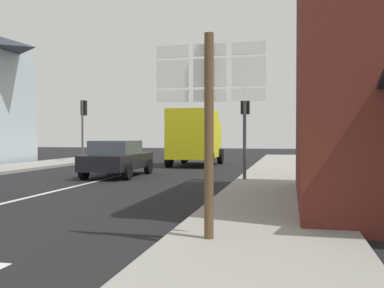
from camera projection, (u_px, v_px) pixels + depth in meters
The scene contains 8 objects.
ground_plane at pixel (101, 180), 15.98m from camera, with size 80.00×80.00×0.00m, color black.
sidewalk_right at pixel (277, 190), 12.57m from camera, with size 2.96×44.00×0.14m, color gray.
lane_centre_stripe at pixel (40, 195), 12.08m from camera, with size 0.16×12.00×0.01m, color silver.
sedan_far at pixel (118, 158), 17.47m from camera, with size 2.08×4.26×1.47m.
delivery_truck at pixel (195, 136), 23.69m from camera, with size 2.50×5.01×3.05m.
route_sign_post at pixel (209, 114), 6.38m from camera, with size 1.66×0.14×3.20m.
traffic_light_far_left at pixel (83, 117), 25.84m from camera, with size 0.30×0.49×3.79m.
traffic_light_near_right at pixel (245, 113), 15.16m from camera, with size 0.30×0.49×3.33m.
Camera 1 is at (6.89, -4.78, 1.68)m, focal length 40.05 mm.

